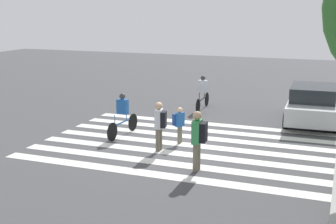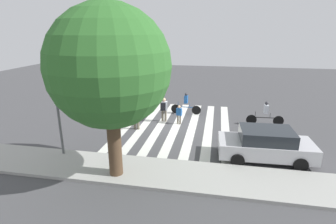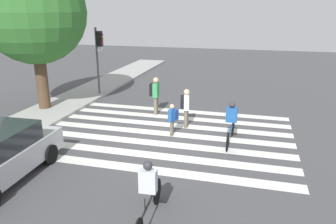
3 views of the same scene
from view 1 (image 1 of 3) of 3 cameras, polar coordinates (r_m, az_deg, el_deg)
name	(u,v)px [view 1 (image 1 of 3)]	position (r m, az deg, el deg)	size (l,w,h in m)	color
ground_plane	(185,145)	(16.53, 2.14, -4.00)	(60.00, 60.00, 0.00)	#444447
crosswalk_stripes	(185,145)	(16.53, 2.14, -3.98)	(6.85, 10.00, 0.01)	silver
pedestrian_adult_yellow_jacket	(160,123)	(15.57, -1.00, -1.30)	(0.49, 0.44, 1.67)	#6B6051
pedestrian_adult_tall_backpack	(179,122)	(16.52, 1.35, -1.26)	(0.39, 0.36, 1.30)	#6B6051
pedestrian_child_with_backpack	(198,136)	(13.68, 3.72, -2.98)	(0.51, 0.43, 1.80)	#6B6051
cyclist_far_lane	(123,113)	(17.53, -5.55, -0.14)	(2.26, 0.41, 1.62)	black
cyclist_mid_street	(203,92)	(21.97, 4.26, 2.49)	(2.40, 0.41, 1.63)	black
car_parked_silver_sedan	(313,104)	(20.37, 17.21, 0.93)	(4.50, 2.21, 1.57)	#B7B7BC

